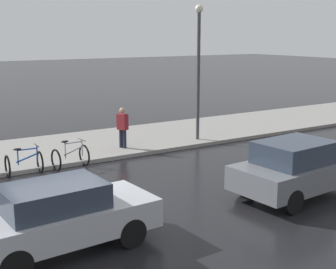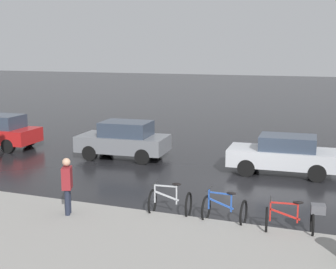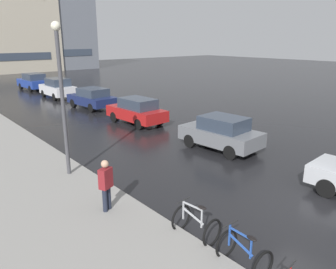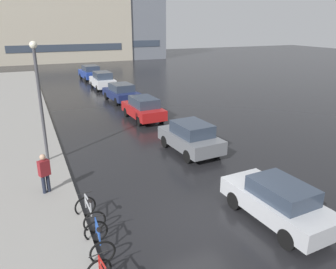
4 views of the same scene
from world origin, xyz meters
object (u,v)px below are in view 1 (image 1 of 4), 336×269
bicycle_second (24,163)px  car_grey (296,168)px  pedestrian (123,127)px  streetlamp (198,62)px  bicycle_third (71,156)px  car_silver (60,216)px

bicycle_second → car_grey: 8.43m
car_grey → bicycle_second: bearing=-135.5°
pedestrian → streetlamp: size_ratio=0.31×
bicycle_third → streetlamp: bearing=98.5°
car_silver → streetlamp: streetlamp is taller
bicycle_third → pedestrian: (-1.16, 2.55, 0.56)m
pedestrian → streetlamp: 4.11m
pedestrian → car_grey: bearing=14.2°
streetlamp → car_silver: bearing=-51.2°
bicycle_third → streetlamp: streetlamp is taller
bicycle_third → bicycle_second: bearing=-91.0°
bicycle_second → streetlamp: 8.04m
car_grey → streetlamp: size_ratio=0.70×
bicycle_third → car_grey: bearing=36.1°
bicycle_third → car_silver: (5.74, -2.35, 0.34)m
bicycle_third → pedestrian: size_ratio=0.68×
car_grey → streetlamp: (-6.85, 1.52, 2.55)m
car_grey → pedestrian: size_ratio=2.28×
bicycle_second → streetlamp: bearing=96.5°
car_grey → car_silver: bearing=-92.0°
bicycle_second → streetlamp: size_ratio=0.20×
bicycle_second → pedestrian: 4.29m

